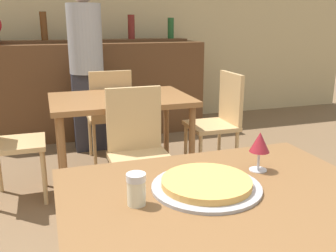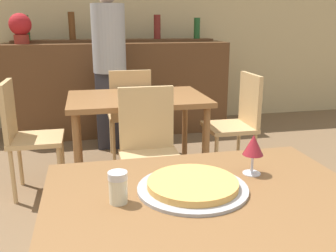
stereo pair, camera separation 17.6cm
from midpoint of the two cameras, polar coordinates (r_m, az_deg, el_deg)
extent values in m
cube|color=#D1B784|center=(5.02, -13.57, 16.06)|extent=(8.00, 0.05, 2.80)
cube|color=brown|center=(1.32, 4.60, -11.18)|extent=(1.11, 0.84, 0.04)
cylinder|color=brown|center=(1.99, 13.82, -14.11)|extent=(0.05, 0.05, 0.71)
cube|color=brown|center=(3.01, -8.89, 3.99)|extent=(1.09, 0.76, 0.04)
cylinder|color=brown|center=(2.76, -17.42, -5.71)|extent=(0.05, 0.05, 0.71)
cylinder|color=brown|center=(2.93, 1.93, -3.77)|extent=(0.05, 0.05, 0.71)
cylinder|color=brown|center=(3.37, -17.72, -1.88)|extent=(0.05, 0.05, 0.71)
cylinder|color=brown|center=(3.51, -1.70, -0.46)|extent=(0.05, 0.05, 0.71)
cube|color=brown|center=(4.59, -12.31, 5.46)|extent=(2.60, 0.56, 1.09)
cube|color=brown|center=(4.67, -12.91, 12.52)|extent=(2.39, 0.24, 0.03)
cylinder|color=#5B3314|center=(4.64, -19.49, 14.16)|extent=(0.08, 0.08, 0.32)
cylinder|color=maroon|center=(4.66, -13.05, 14.63)|extent=(0.06, 0.06, 0.31)
cylinder|color=maroon|center=(4.74, -6.71, 14.76)|extent=(0.08, 0.08, 0.29)
cylinder|color=#1E5123|center=(4.87, -0.65, 14.68)|extent=(0.08, 0.08, 0.25)
cube|color=tan|center=(2.49, -6.13, -5.27)|extent=(0.40, 0.40, 0.04)
cube|color=tan|center=(2.59, -7.15, 1.06)|extent=(0.38, 0.04, 0.44)
cylinder|color=tan|center=(2.40, -9.12, -12.21)|extent=(0.03, 0.03, 0.42)
cylinder|color=tan|center=(2.47, -1.17, -11.19)|extent=(0.03, 0.03, 0.42)
cylinder|color=tan|center=(2.71, -10.33, -8.95)|extent=(0.03, 0.03, 0.42)
cylinder|color=tan|center=(2.77, -3.28, -8.15)|extent=(0.03, 0.03, 0.42)
cube|color=tan|center=(3.68, -10.38, 1.47)|extent=(0.40, 0.40, 0.04)
cube|color=tan|center=(3.45, -10.13, 4.61)|extent=(0.38, 0.04, 0.44)
cylinder|color=tan|center=(3.93, -8.13, -1.01)|extent=(0.03, 0.03, 0.42)
cylinder|color=tan|center=(3.88, -13.06, -1.45)|extent=(0.03, 0.03, 0.42)
cylinder|color=tan|center=(3.61, -7.14, -2.49)|extent=(0.03, 0.03, 0.42)
cylinder|color=tan|center=(3.56, -12.51, -2.98)|extent=(0.03, 0.03, 0.42)
cube|color=tan|center=(3.06, -23.52, -2.53)|extent=(0.40, 0.40, 0.04)
cylinder|color=tan|center=(2.96, -20.00, -7.49)|extent=(0.03, 0.03, 0.42)
cylinder|color=tan|center=(3.28, -19.90, -5.23)|extent=(0.03, 0.03, 0.42)
cube|color=tan|center=(3.30, 5.07, 0.01)|extent=(0.40, 0.40, 0.04)
cube|color=tan|center=(3.32, 8.07, 4.25)|extent=(0.04, 0.38, 0.44)
cylinder|color=tan|center=(3.45, 1.27, -3.19)|extent=(0.03, 0.03, 0.42)
cylinder|color=tan|center=(3.16, 3.35, -5.07)|extent=(0.03, 0.03, 0.42)
cylinder|color=tan|center=(3.58, 6.41, -2.61)|extent=(0.03, 0.03, 0.42)
cylinder|color=tan|center=(3.29, 8.88, -4.36)|extent=(0.03, 0.03, 0.42)
cylinder|color=#A3A3A8|center=(1.35, 2.10, -9.35)|extent=(0.39, 0.39, 0.01)
cylinder|color=gold|center=(1.34, 2.11, -8.65)|extent=(0.32, 0.32, 0.02)
cylinder|color=beige|center=(1.24, -8.97, -10.08)|extent=(0.06, 0.06, 0.08)
cylinder|color=silver|center=(1.21, -9.08, -7.80)|extent=(0.06, 0.06, 0.02)
cube|color=#2D2D38|center=(4.04, -13.15, 2.08)|extent=(0.32, 0.18, 0.82)
cylinder|color=#9E9EA3|center=(3.93, -13.83, 12.75)|extent=(0.34, 0.34, 0.68)
cylinder|color=silver|center=(1.53, 10.35, -6.64)|extent=(0.07, 0.07, 0.00)
cylinder|color=silver|center=(1.51, 10.42, -5.25)|extent=(0.01, 0.01, 0.07)
cone|color=maroon|center=(1.49, 10.57, -2.46)|extent=(0.08, 0.08, 0.08)
camera|label=1|loc=(0.09, -92.86, -0.80)|focal=40.00mm
camera|label=2|loc=(0.09, 87.14, 0.80)|focal=40.00mm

